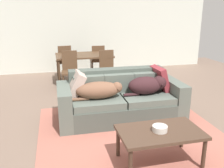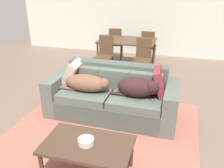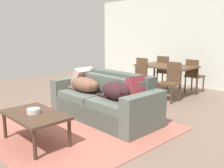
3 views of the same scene
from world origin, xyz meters
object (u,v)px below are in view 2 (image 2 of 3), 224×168
Objects in this scene: dog_on_left_cushion at (87,83)px; bowl_on_coffee_table at (86,141)px; dining_chair_near_left at (105,53)px; dog_on_right_cushion at (139,87)px; throw_pillow_by_left_arm at (72,73)px; dining_chair_far_right at (148,45)px; dining_chair_near_right at (143,57)px; dining_chair_far_left at (116,42)px; dining_table at (127,42)px; throw_pillow_by_right_arm at (160,83)px; coffee_table at (88,147)px; couch at (113,96)px.

bowl_on_coffee_table is (0.49, -1.33, -0.12)m from dog_on_left_cushion.
dog_on_right_cushion is at bearing -56.06° from dining_chair_near_left.
dining_chair_far_right reaches higher than throw_pillow_by_left_arm.
dining_chair_near_right is 1.00× the size of dining_chair_far_left.
dining_table is (0.10, 2.60, 0.08)m from dog_on_left_cushion.
throw_pillow_by_left_arm is at bearing -119.37° from dining_chair_near_right.
dog_on_left_cushion is 2.02× the size of throw_pillow_by_right_arm.
coffee_table is 0.72× the size of dining_table.
bowl_on_coffee_table is at bearing -85.50° from couch.
dog_on_right_cushion is 2.31m from dining_chair_near_left.
throw_pillow_by_right_arm is 3.41m from dining_chair_far_left.
dog_on_right_cushion is at bearing 2.48° from dog_on_left_cushion.
dining_chair_near_right is at bearing 6.35° from dining_chair_near_left.
dog_on_right_cushion is at bearing 97.19° from dining_chair_far_right.
dining_chair_far_right is (-0.28, 3.16, -0.12)m from dog_on_right_cushion.
couch is 0.50m from dog_on_left_cushion.
couch is 4.99× the size of throw_pillow_by_left_arm.
dining_chair_far_left is at bearing 100.90° from coffee_table.
dining_chair_far_left is at bearing -1.05° from dining_chair_far_right.
dining_chair_near_right is at bearing -47.32° from dining_table.
dining_chair_near_right reaches higher than dining_table.
throw_pillow_by_right_arm is (1.17, 0.20, 0.06)m from dog_on_left_cushion.
dining_chair_near_left reaches higher than throw_pillow_by_right_arm.
dining_chair_near_left is 0.93m from dining_chair_near_right.
dog_on_left_cushion is 2.14m from dining_chair_near_right.
throw_pillow_by_left_arm is at bearing -101.16° from dining_table.
dining_chair_near_left is 1.48m from dining_chair_far_right.
dining_chair_near_right is 1.13m from dining_chair_far_right.
dining_chair_far_left is 1.02× the size of dining_chair_far_right.
couch is 1.47m from coffee_table.
dog_on_left_cushion is 0.86m from dog_on_right_cushion.
dining_chair_near_right reaches higher than coffee_table.
throw_pillow_by_left_arm is 1.78m from bowl_on_coffee_table.
dining_chair_near_right is (0.97, 1.83, -0.16)m from throw_pillow_by_left_arm.
dining_chair_far_right reaches higher than bowl_on_coffee_table.
dining_table is (-0.30, 2.45, 0.35)m from couch.
dog_on_left_cushion is at bearing -177.52° from dog_on_right_cushion.
dining_chair_near_left is at bearing 85.40° from dining_chair_far_left.
coffee_table is 5.52× the size of bowl_on_coffee_table.
bowl_on_coffee_table reaches higher than coffee_table.
couch is 2.50m from dining_table.
couch is at bearing -5.42° from throw_pillow_by_left_arm.
dog_on_left_cushion is 1.19m from throw_pillow_by_right_arm.
dining_chair_near_right is at bearing 88.25° from coffee_table.
dog_on_left_cushion is 3.23m from dining_chair_far_right.
dining_chair_far_left is (-1.23, 3.21, -0.11)m from dog_on_right_cushion.
throw_pillow_by_right_arm is 1.95m from dining_chair_near_right.
dining_chair_near_left reaches higher than dining_chair_near_right.
throw_pillow_by_right_arm is 0.50× the size of dining_chair_near_right.
dining_chair_near_right is (-0.56, 1.86, -0.16)m from throw_pillow_by_right_arm.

